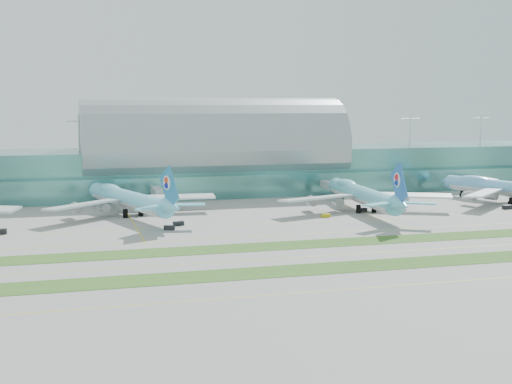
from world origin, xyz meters
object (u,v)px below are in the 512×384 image
object	(u,v)px
airliner_b	(128,198)
airliner_c	(362,194)
terminal	(214,161)
airliner_d	(507,188)

from	to	relation	value
airliner_b	airliner_c	xyz separation A→B (m)	(87.19, -13.39, 0.18)
terminal	airliner_d	distance (m)	128.57
airliner_b	airliner_d	world-z (taller)	airliner_b
terminal	airliner_b	world-z (taller)	terminal
airliner_c	airliner_d	world-z (taller)	airliner_c
airliner_c	airliner_d	xyz separation A→B (m)	(66.66, 4.59, -0.29)
airliner_c	airliner_d	distance (m)	66.82
terminal	airliner_c	distance (m)	84.01
airliner_c	terminal	bearing A→B (deg)	123.81
airliner_c	airliner_b	bearing A→B (deg)	174.54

